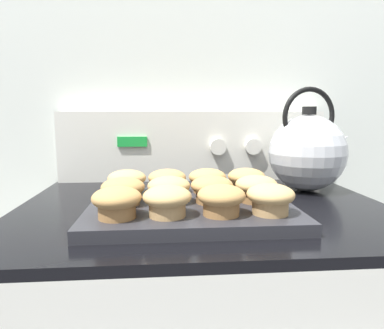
{
  "coord_description": "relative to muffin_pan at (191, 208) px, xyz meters",
  "views": [
    {
      "loc": [
        -0.08,
        -0.4,
        1.11
      ],
      "look_at": [
        -0.03,
        0.27,
        1.01
      ],
      "focal_mm": 32.0,
      "sensor_mm": 36.0,
      "label": 1
    }
  ],
  "objects": [
    {
      "name": "muffin_r2_c2",
      "position": [
        0.04,
        0.09,
        0.04
      ],
      "size": [
        0.08,
        0.08,
        0.05
      ],
      "color": "olive",
      "rests_on": "muffin_pan"
    },
    {
      "name": "muffin_r0_c0",
      "position": [
        -0.13,
        -0.09,
        0.04
      ],
      "size": [
        0.08,
        0.08,
        0.05
      ],
      "color": "olive",
      "rests_on": "muffin_pan"
    },
    {
      "name": "muffin_r1_c3",
      "position": [
        0.13,
        -0.0,
        0.04
      ],
      "size": [
        0.08,
        0.08,
        0.05
      ],
      "color": "olive",
      "rests_on": "muffin_pan"
    },
    {
      "name": "muffin_r0_c2",
      "position": [
        0.05,
        -0.09,
        0.04
      ],
      "size": [
        0.08,
        0.08,
        0.05
      ],
      "color": "olive",
      "rests_on": "muffin_pan"
    },
    {
      "name": "muffin_pan",
      "position": [
        0.0,
        0.0,
        0.0
      ],
      "size": [
        0.39,
        0.3,
        0.02
      ],
      "color": "#28282D",
      "rests_on": "stove_range"
    },
    {
      "name": "tea_kettle",
      "position": [
        0.31,
        0.19,
        0.09
      ],
      "size": [
        0.23,
        0.19,
        0.26
      ],
      "color": "silver",
      "rests_on": "stove_range"
    },
    {
      "name": "muffin_r2_c0",
      "position": [
        -0.13,
        0.09,
        0.04
      ],
      "size": [
        0.08,
        0.08,
        0.05
      ],
      "color": "tan",
      "rests_on": "muffin_pan"
    },
    {
      "name": "muffin_r2_c1",
      "position": [
        -0.04,
        0.09,
        0.04
      ],
      "size": [
        0.08,
        0.08,
        0.05
      ],
      "color": "tan",
      "rests_on": "muffin_pan"
    },
    {
      "name": "control_panel",
      "position": [
        0.04,
        0.36,
        0.09
      ],
      "size": [
        0.77,
        0.07,
        0.2
      ],
      "color": "silver",
      "rests_on": "stove_range"
    },
    {
      "name": "muffin_r1_c0",
      "position": [
        -0.13,
        -0.0,
        0.04
      ],
      "size": [
        0.08,
        0.08,
        0.05
      ],
      "color": "#A37A4C",
      "rests_on": "muffin_pan"
    },
    {
      "name": "muffin_r1_c1",
      "position": [
        -0.04,
        0.0,
        0.04
      ],
      "size": [
        0.08,
        0.08,
        0.05
      ],
      "color": "tan",
      "rests_on": "muffin_pan"
    },
    {
      "name": "muffin_r2_c3",
      "position": [
        0.13,
        0.09,
        0.04
      ],
      "size": [
        0.08,
        0.08,
        0.05
      ],
      "color": "#A37A4C",
      "rests_on": "muffin_pan"
    },
    {
      "name": "wall_back",
      "position": [
        0.03,
        0.41,
        0.27
      ],
      "size": [
        8.0,
        0.05,
        2.4
      ],
      "color": "silver",
      "rests_on": "ground_plane"
    },
    {
      "name": "muffin_r0_c1",
      "position": [
        -0.05,
        -0.08,
        0.04
      ],
      "size": [
        0.08,
        0.08,
        0.05
      ],
      "color": "tan",
      "rests_on": "muffin_pan"
    },
    {
      "name": "muffin_r0_c3",
      "position": [
        0.13,
        -0.09,
        0.04
      ],
      "size": [
        0.08,
        0.08,
        0.05
      ],
      "color": "tan",
      "rests_on": "muffin_pan"
    },
    {
      "name": "muffin_r1_c2",
      "position": [
        0.04,
        -0.0,
        0.04
      ],
      "size": [
        0.08,
        0.08,
        0.05
      ],
      "color": "olive",
      "rests_on": "muffin_pan"
    }
  ]
}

